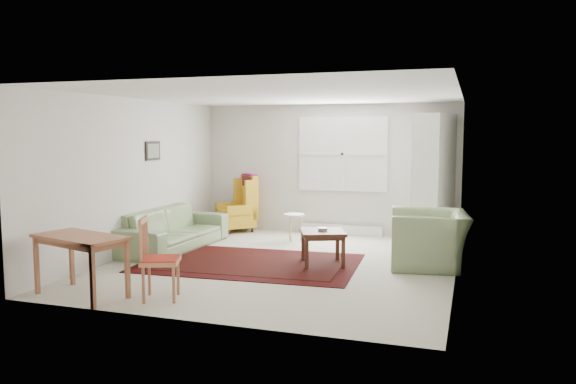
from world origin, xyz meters
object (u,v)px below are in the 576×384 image
(armchair, at_px, (429,233))
(wingback_chair, at_px, (236,203))
(sofa, at_px, (173,221))
(desk, at_px, (81,266))
(coffee_table, at_px, (323,248))
(desk_chair, at_px, (161,259))
(stool, at_px, (294,227))
(cabinet, at_px, (434,179))

(armchair, height_order, wingback_chair, wingback_chair)
(sofa, bearing_deg, wingback_chair, -8.02)
(armchair, distance_m, wingback_chair, 4.26)
(desk, bearing_deg, armchair, 37.20)
(wingback_chair, bearing_deg, coffee_table, 1.19)
(coffee_table, bearing_deg, armchair, 16.25)
(coffee_table, relative_size, desk_chair, 0.65)
(coffee_table, bearing_deg, stool, 120.49)
(cabinet, distance_m, desk_chair, 5.35)
(coffee_table, height_order, desk_chair, desk_chair)
(armchair, bearing_deg, sofa, -96.48)
(wingback_chair, bearing_deg, stool, 21.77)
(wingback_chair, distance_m, cabinet, 3.85)
(armchair, bearing_deg, coffee_table, -81.46)
(sofa, bearing_deg, desk_chair, -150.89)
(sofa, distance_m, cabinet, 4.60)
(stool, xyz_separation_m, desk, (-1.36, -4.11, 0.12))
(cabinet, bearing_deg, armchair, -72.22)
(armchair, distance_m, desk_chair, 3.94)
(sofa, height_order, coffee_table, sofa)
(sofa, distance_m, wingback_chair, 1.92)
(wingback_chair, height_order, desk, wingback_chair)
(stool, bearing_deg, wingback_chair, 157.25)
(wingback_chair, xyz_separation_m, desk, (0.04, -4.70, -0.20))
(coffee_table, bearing_deg, desk, -133.34)
(wingback_chair, relative_size, desk, 0.98)
(stool, height_order, desk_chair, desk_chair)
(wingback_chair, relative_size, desk_chair, 1.17)
(armchair, relative_size, stool, 2.48)
(stool, height_order, desk, desk)
(coffee_table, bearing_deg, desk_chair, -120.83)
(armchair, xyz_separation_m, wingback_chair, (-3.87, 1.79, 0.09))
(cabinet, bearing_deg, desk, -112.83)
(sofa, distance_m, armchair, 4.20)
(wingback_chair, height_order, desk_chair, wingback_chair)
(coffee_table, height_order, stool, coffee_table)
(sofa, distance_m, desk, 2.84)
(sofa, bearing_deg, cabinet, -63.48)
(armchair, bearing_deg, stool, -123.80)
(desk, bearing_deg, cabinet, 51.27)
(stool, bearing_deg, desk, -108.29)
(armchair, height_order, cabinet, cabinet)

